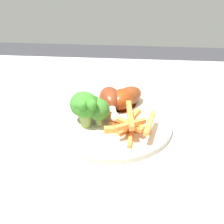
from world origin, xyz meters
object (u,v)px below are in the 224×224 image
object	(u,v)px
dining_table	(94,182)
broccoli_floret_middle	(85,106)
broccoli_floret_front	(83,104)
chicken_drumstick_near	(110,100)
chicken_drumstick_extra	(126,98)
carrot_fries_pile	(130,124)
dinner_plate	(112,122)
broccoli_floret_back	(98,109)
chicken_drumstick_far	(121,100)

from	to	relation	value
dining_table	broccoli_floret_middle	distance (m)	0.17
broccoli_floret_front	chicken_drumstick_near	size ratio (longest dim) A/B	0.54
chicken_drumstick_near	chicken_drumstick_extra	xyz separation A→B (m)	(-0.02, 0.03, -0.00)
dining_table	carrot_fries_pile	bearing A→B (deg)	108.08
dinner_plate	broccoli_floret_back	xyz separation A→B (m)	(0.02, -0.03, 0.04)
carrot_fries_pile	chicken_drumstick_far	bearing A→B (deg)	-164.35
broccoli_floret_back	chicken_drumstick_near	world-z (taller)	broccoli_floret_back
broccoli_floret_middle	chicken_drumstick_far	bearing A→B (deg)	139.36
dining_table	chicken_drumstick_near	size ratio (longest dim) A/B	7.60
chicken_drumstick_extra	dining_table	bearing A→B (deg)	-26.28
dining_table	dinner_plate	world-z (taller)	dinner_plate
dining_table	broccoli_floret_front	world-z (taller)	broccoli_floret_front
dinner_plate	chicken_drumstick_near	distance (m)	0.06
broccoli_floret_back	chicken_drumstick_far	distance (m)	0.08
chicken_drumstick_far	dining_table	bearing A→B (deg)	-24.49
broccoli_floret_front	broccoli_floret_back	distance (m)	0.03
carrot_fries_pile	dining_table	bearing A→B (deg)	-71.92
dining_table	broccoli_floret_middle	xyz separation A→B (m)	(-0.03, -0.02, 0.17)
dinner_plate	chicken_drumstick_far	xyz separation A→B (m)	(-0.05, 0.02, 0.03)
dining_table	chicken_drumstick_near	world-z (taller)	chicken_drumstick_near
dinner_plate	carrot_fries_pile	size ratio (longest dim) A/B	1.91
broccoli_floret_middle	chicken_drumstick_extra	xyz separation A→B (m)	(-0.09, 0.08, -0.03)
broccoli_floret_middle	broccoli_floret_back	xyz separation A→B (m)	(-0.01, 0.02, -0.01)
broccoli_floret_middle	chicken_drumstick_near	size ratio (longest dim) A/B	0.60
carrot_fries_pile	chicken_drumstick_near	xyz separation A→B (m)	(-0.08, -0.05, 0.01)
broccoli_floret_front	broccoli_floret_middle	size ratio (longest dim) A/B	0.89
chicken_drumstick_far	carrot_fries_pile	bearing A→B (deg)	15.65
broccoli_floret_middle	dinner_plate	bearing A→B (deg)	117.98
carrot_fries_pile	chicken_drumstick_far	distance (m)	0.09
broccoli_floret_middle	chicken_drumstick_near	xyz separation A→B (m)	(-0.07, 0.04, -0.02)
carrot_fries_pile	chicken_drumstick_near	distance (m)	0.10
chicken_drumstick_far	chicken_drumstick_near	bearing A→B (deg)	-82.96
broccoli_floret_front	broccoli_floret_middle	xyz separation A→B (m)	(0.02, 0.01, 0.01)
broccoli_floret_back	chicken_drumstick_near	xyz separation A→B (m)	(-0.06, 0.02, -0.01)
broccoli_floret_middle	chicken_drumstick_far	xyz separation A→B (m)	(-0.08, 0.07, -0.03)
dining_table	dinner_plate	bearing A→B (deg)	149.74
broccoli_floret_back	chicken_drumstick_far	world-z (taller)	broccoli_floret_back
dining_table	broccoli_floret_front	bearing A→B (deg)	-156.11
dinner_plate	broccoli_floret_back	world-z (taller)	broccoli_floret_back
broccoli_floret_front	carrot_fries_pile	distance (m)	0.10
dining_table	broccoli_floret_back	size ratio (longest dim) A/B	16.11
broccoli_floret_back	dining_table	bearing A→B (deg)	-11.11
broccoli_floret_middle	chicken_drumstick_near	world-z (taller)	broccoli_floret_middle
carrot_fries_pile	broccoli_floret_back	bearing A→B (deg)	-105.99
chicken_drumstick_far	chicken_drumstick_extra	xyz separation A→B (m)	(-0.01, 0.01, -0.00)
dining_table	broccoli_floret_front	distance (m)	0.17
broccoli_floret_front	chicken_drumstick_extra	distance (m)	0.11
dining_table	chicken_drumstick_near	bearing A→B (deg)	165.98
dining_table	chicken_drumstick_far	xyz separation A→B (m)	(-0.11, 0.05, 0.14)
dining_table	carrot_fries_pile	world-z (taller)	carrot_fries_pile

